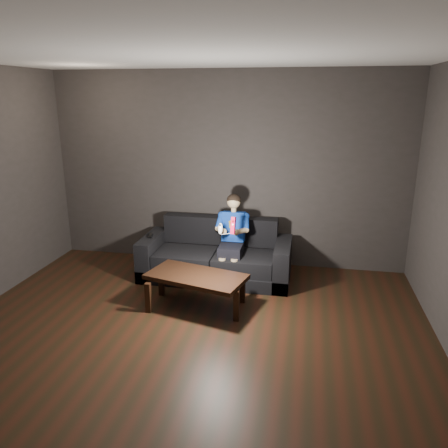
# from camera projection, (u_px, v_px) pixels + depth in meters

# --- Properties ---
(floor) EXTENTS (5.00, 5.00, 0.00)m
(floor) POSITION_uv_depth(u_px,v_px,m) (177.00, 355.00, 4.12)
(floor) COLOR black
(floor) RESTS_ON ground
(back_wall) EXTENTS (5.00, 0.04, 2.70)m
(back_wall) POSITION_uv_depth(u_px,v_px,m) (226.00, 170.00, 6.09)
(back_wall) COLOR #35312E
(back_wall) RESTS_ON ground
(ceiling) EXTENTS (5.00, 5.00, 0.02)m
(ceiling) POSITION_uv_depth(u_px,v_px,m) (166.00, 49.00, 3.35)
(ceiling) COLOR silver
(ceiling) RESTS_ON back_wall
(sofa) EXTENTS (1.96, 0.85, 0.76)m
(sofa) POSITION_uv_depth(u_px,v_px,m) (216.00, 259.00, 5.84)
(sofa) COLOR black
(sofa) RESTS_ON floor
(child) EXTENTS (0.44, 0.53, 1.07)m
(child) POSITION_uv_depth(u_px,v_px,m) (232.00, 232.00, 5.63)
(child) COLOR black
(child) RESTS_ON sofa
(wii_remote_red) EXTENTS (0.06, 0.08, 0.21)m
(wii_remote_red) POSITION_uv_depth(u_px,v_px,m) (233.00, 225.00, 5.17)
(wii_remote_red) COLOR red
(wii_remote_red) RESTS_ON child
(nunchuk_white) EXTENTS (0.06, 0.09, 0.14)m
(nunchuk_white) POSITION_uv_depth(u_px,v_px,m) (220.00, 229.00, 5.21)
(nunchuk_white) COLOR white
(nunchuk_white) RESTS_ON child
(wii_remote_black) EXTENTS (0.08, 0.17, 0.03)m
(wii_remote_black) POSITION_uv_depth(u_px,v_px,m) (151.00, 235.00, 5.84)
(wii_remote_black) COLOR black
(wii_remote_black) RESTS_ON sofa
(coffee_table) EXTENTS (1.21, 0.81, 0.40)m
(coffee_table) POSITION_uv_depth(u_px,v_px,m) (196.00, 279.00, 4.96)
(coffee_table) COLOR black
(coffee_table) RESTS_ON floor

